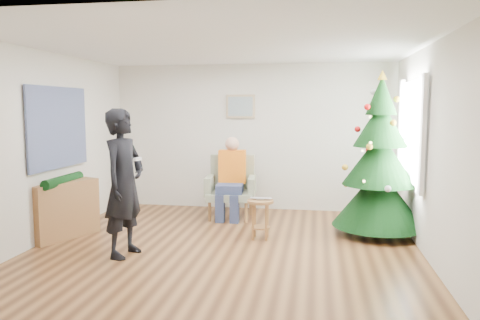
% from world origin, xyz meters
% --- Properties ---
extents(floor, '(5.00, 5.00, 0.00)m').
position_xyz_m(floor, '(0.00, 0.00, 0.00)').
color(floor, brown).
rests_on(floor, ground).
extents(ceiling, '(5.00, 5.00, 0.00)m').
position_xyz_m(ceiling, '(0.00, 0.00, 2.60)').
color(ceiling, white).
rests_on(ceiling, wall_back).
extents(wall_back, '(5.00, 0.00, 5.00)m').
position_xyz_m(wall_back, '(0.00, 2.50, 1.30)').
color(wall_back, silver).
rests_on(wall_back, floor).
extents(wall_front, '(5.00, 0.00, 5.00)m').
position_xyz_m(wall_front, '(0.00, -2.50, 1.30)').
color(wall_front, silver).
rests_on(wall_front, floor).
extents(wall_left, '(0.00, 5.00, 5.00)m').
position_xyz_m(wall_left, '(-2.50, 0.00, 1.30)').
color(wall_left, silver).
rests_on(wall_left, floor).
extents(wall_right, '(0.00, 5.00, 5.00)m').
position_xyz_m(wall_right, '(2.50, 0.00, 1.30)').
color(wall_right, silver).
rests_on(wall_right, floor).
extents(window_panel, '(0.04, 1.30, 1.40)m').
position_xyz_m(window_panel, '(2.47, 1.00, 1.50)').
color(window_panel, white).
rests_on(window_panel, wall_right).
extents(curtains, '(0.05, 1.75, 1.50)m').
position_xyz_m(curtains, '(2.44, 1.00, 1.50)').
color(curtains, white).
rests_on(curtains, wall_right).
extents(christmas_tree, '(1.30, 1.30, 2.36)m').
position_xyz_m(christmas_tree, '(2.05, 1.05, 1.06)').
color(christmas_tree, '#3F2816').
rests_on(christmas_tree, floor).
extents(stool, '(0.37, 0.37, 0.55)m').
position_xyz_m(stool, '(0.40, 0.54, 0.28)').
color(stool, brown).
rests_on(stool, floor).
extents(laptop, '(0.31, 0.20, 0.02)m').
position_xyz_m(laptop, '(0.40, 0.54, 0.56)').
color(laptop, silver).
rests_on(laptop, stool).
extents(armchair, '(0.86, 0.79, 1.03)m').
position_xyz_m(armchair, '(-0.24, 1.74, 0.38)').
color(armchair, gray).
rests_on(armchair, floor).
extents(seated_person, '(0.47, 0.66, 1.34)m').
position_xyz_m(seated_person, '(-0.23, 1.68, 0.70)').
color(seated_person, navy).
rests_on(seated_person, armchair).
extents(standing_man, '(0.55, 0.73, 1.82)m').
position_xyz_m(standing_man, '(-1.17, -0.46, 0.91)').
color(standing_man, black).
rests_on(standing_man, floor).
extents(game_controller, '(0.06, 0.13, 0.04)m').
position_xyz_m(game_controller, '(-0.98, -0.49, 1.21)').
color(game_controller, white).
rests_on(game_controller, standing_man).
extents(console, '(0.67, 1.04, 0.80)m').
position_xyz_m(console, '(-2.33, 0.14, 0.40)').
color(console, brown).
rests_on(console, floor).
extents(garland, '(0.14, 0.90, 0.14)m').
position_xyz_m(garland, '(-2.33, 0.14, 0.82)').
color(garland, black).
rests_on(garland, console).
extents(tapestry, '(0.03, 1.50, 1.15)m').
position_xyz_m(tapestry, '(-2.46, 0.30, 1.55)').
color(tapestry, black).
rests_on(tapestry, wall_left).
extents(framed_picture, '(0.52, 0.05, 0.42)m').
position_xyz_m(framed_picture, '(-0.20, 2.46, 1.85)').
color(framed_picture, tan).
rests_on(framed_picture, wall_back).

